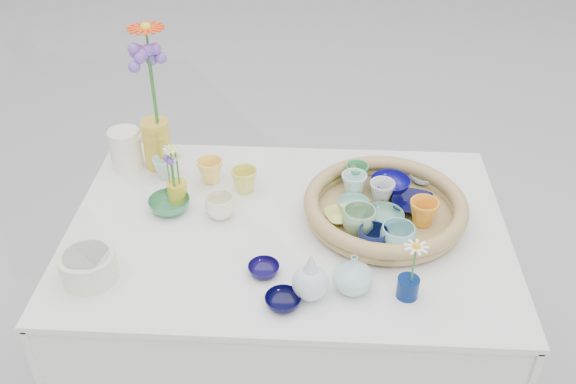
{
  "coord_description": "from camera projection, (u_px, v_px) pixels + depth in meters",
  "views": [
    {
      "loc": [
        0.08,
        -1.45,
        1.92
      ],
      "look_at": [
        0.0,
        0.02,
        0.87
      ],
      "focal_mm": 40.0,
      "sensor_mm": 36.0,
      "label": 1
    }
  ],
  "objects": [
    {
      "name": "loose_ceramic_2",
      "position": [
        170.0,
        205.0,
        1.9
      ],
      "size": [
        0.13,
        0.13,
        0.04
      ],
      "primitive_type": "imported",
      "rotation": [
        0.0,
        0.0,
        -0.02
      ],
      "color": "#32784D",
      "rests_on": "display_table"
    },
    {
      "name": "tray_ceramic_5",
      "position": [
        354.0,
        205.0,
        1.88
      ],
      "size": [
        0.12,
        0.12,
        0.03
      ],
      "primitive_type": "imported",
      "rotation": [
        0.0,
        0.0,
        -0.4
      ],
      "color": "#7CBEB3",
      "rests_on": "wicker_tray"
    },
    {
      "name": "gerbera",
      "position": [
        152.0,
        77.0,
        1.93
      ],
      "size": [
        0.14,
        0.14,
        0.33
      ],
      "primitive_type": null,
      "rotation": [
        0.0,
        0.0,
        -0.16
      ],
      "color": "#F53E0B",
      "rests_on": "tall_vase_yellow"
    },
    {
      "name": "bud_vase_cobalt",
      "position": [
        408.0,
        287.0,
        1.6
      ],
      "size": [
        0.07,
        0.07,
        0.06
      ],
      "primitive_type": "cylinder",
      "rotation": [
        0.0,
        0.0,
        -0.25
      ],
      "color": "#051B4E",
      "rests_on": "display_table"
    },
    {
      "name": "wicker_tray",
      "position": [
        385.0,
        208.0,
        1.86
      ],
      "size": [
        0.47,
        0.47,
        0.08
      ],
      "primitive_type": null,
      "color": "olive",
      "rests_on": "display_table"
    },
    {
      "name": "tray_ceramic_9",
      "position": [
        373.0,
        239.0,
        1.72
      ],
      "size": [
        0.09,
        0.09,
        0.07
      ],
      "primitive_type": "imported",
      "rotation": [
        0.0,
        0.0,
        -0.06
      ],
      "color": "#0C1640",
      "rests_on": "wicker_tray"
    },
    {
      "name": "loose_ceramic_4",
      "position": [
        264.0,
        269.0,
        1.68
      ],
      "size": [
        0.1,
        0.1,
        0.03
      ],
      "primitive_type": "imported",
      "rotation": [
        0.0,
        0.0,
        -0.29
      ],
      "color": "#0E073E",
      "rests_on": "display_table"
    },
    {
      "name": "loose_ceramic_3",
      "position": [
        220.0,
        207.0,
        1.87
      ],
      "size": [
        0.1,
        0.1,
        0.07
      ],
      "primitive_type": "imported",
      "rotation": [
        0.0,
        0.0,
        -0.11
      ],
      "color": "#F4EBC5",
      "rests_on": "display_table"
    },
    {
      "name": "tall_vase_yellow",
      "position": [
        157.0,
        144.0,
        2.06
      ],
      "size": [
        0.1,
        0.1,
        0.17
      ],
      "primitive_type": "cylinder",
      "rotation": [
        0.0,
        0.0,
        -0.13
      ],
      "color": "gold",
      "rests_on": "display_table"
    },
    {
      "name": "single_daisy",
      "position": [
        414.0,
        264.0,
        1.55
      ],
      "size": [
        0.09,
        0.09,
        0.13
      ],
      "primitive_type": null,
      "rotation": [
        0.0,
        0.0,
        -0.27
      ],
      "color": "white",
      "rests_on": "bud_vase_cobalt"
    },
    {
      "name": "loose_ceramic_0",
      "position": [
        210.0,
        171.0,
        2.02
      ],
      "size": [
        0.11,
        0.11,
        0.08
      ],
      "primitive_type": "imported",
      "rotation": [
        0.0,
        0.0,
        -0.4
      ],
      "color": "#FFD35A",
      "rests_on": "display_table"
    },
    {
      "name": "tray_ceramic_6",
      "position": [
        354.0,
        184.0,
        1.93
      ],
      "size": [
        0.09,
        0.09,
        0.07
      ],
      "primitive_type": "imported",
      "rotation": [
        0.0,
        0.0,
        -0.23
      ],
      "color": "silver",
      "rests_on": "wicker_tray"
    },
    {
      "name": "tray_ceramic_2",
      "position": [
        423.0,
        213.0,
        1.81
      ],
      "size": [
        0.09,
        0.09,
        0.08
      ],
      "primitive_type": "imported",
      "rotation": [
        0.0,
        0.0,
        0.08
      ],
      "color": "#FFA125",
      "rests_on": "wicker_tray"
    },
    {
      "name": "tray_ceramic_0",
      "position": [
        390.0,
        185.0,
        1.96
      ],
      "size": [
        0.14,
        0.14,
        0.04
      ],
      "primitive_type": "imported",
      "rotation": [
        0.0,
        0.0,
        0.21
      ],
      "color": "#0E0A71",
      "rests_on": "wicker_tray"
    },
    {
      "name": "tray_ceramic_4",
      "position": [
        359.0,
        221.0,
        1.78
      ],
      "size": [
        0.11,
        0.11,
        0.08
      ],
      "primitive_type": "imported",
      "rotation": [
        0.0,
        0.0,
        0.12
      ],
      "color": "#88B988",
      "rests_on": "wicker_tray"
    },
    {
      "name": "tray_ceramic_7",
      "position": [
        382.0,
        192.0,
        1.9
      ],
      "size": [
        0.08,
        0.08,
        0.07
      ],
      "primitive_type": "imported",
      "rotation": [
        0.0,
        0.0,
        -0.02
      ],
      "color": "silver",
      "rests_on": "wicker_tray"
    },
    {
      "name": "loose_ceramic_6",
      "position": [
        283.0,
        301.0,
        1.58
      ],
      "size": [
        0.09,
        0.09,
        0.03
      ],
      "primitive_type": "imported",
      "rotation": [
        0.0,
        0.0,
        -0.05
      ],
      "color": "black",
      "rests_on": "display_table"
    },
    {
      "name": "fluted_bowl",
      "position": [
        88.0,
        266.0,
        1.65
      ],
      "size": [
        0.17,
        0.17,
        0.08
      ],
      "primitive_type": null,
      "rotation": [
        0.0,
        0.0,
        -0.18
      ],
      "color": "beige",
      "rests_on": "display_table"
    },
    {
      "name": "tray_ceramic_1",
      "position": [
        413.0,
        204.0,
        1.88
      ],
      "size": [
        0.15,
        0.15,
        0.03
      ],
      "primitive_type": "imported",
      "rotation": [
        0.0,
        0.0,
        -0.18
      ],
      "color": "black",
      "rests_on": "wicker_tray"
    },
    {
      "name": "white_pitcher",
      "position": [
        126.0,
        149.0,
        2.07
      ],
      "size": [
        0.16,
        0.13,
        0.13
      ],
      "primitive_type": null,
      "rotation": [
        0.0,
        0.0,
        0.25
      ],
      "color": "#E8E5C5",
      "rests_on": "display_table"
    },
    {
      "name": "tray_ceramic_10",
      "position": [
        342.0,
        216.0,
        1.84
      ],
      "size": [
        0.12,
        0.12,
        0.02
      ],
      "primitive_type": "imported",
      "rotation": [
        0.0,
        0.0,
        0.32
      ],
      "color": "#D5D161",
      "rests_on": "wicker_tray"
    },
    {
      "name": "loose_ceramic_5",
      "position": [
        165.0,
        168.0,
        2.04
      ],
      "size": [
        0.1,
        0.1,
        0.07
      ],
      "primitive_type": "imported",
      "rotation": [
        0.0,
        0.0,
        -0.41
      ],
      "color": "silver",
      "rests_on": "display_table"
    },
    {
      "name": "loose_ceramic_1",
      "position": [
        244.0,
        180.0,
        1.97
      ],
      "size": [
        0.1,
        0.1,
        0.08
      ],
      "primitive_type": "imported",
      "rotation": [
        0.0,
        0.0,
        0.27
      ],
      "color": "#DDD251",
      "rests_on": "display_table"
    },
    {
      "name": "tray_ceramic_11",
      "position": [
        397.0,
        238.0,
        1.72
      ],
      "size": [
        0.13,
        0.13,
        0.08
      ],
      "primitive_type": "imported",
      "rotation": [
        0.0,
        0.0,
        0.41
      ],
      "color": "#7EBEB9",
      "rests_on": "wicker_tray"
    },
    {
      "name": "bud_vase_seafoam",
      "position": [
        353.0,
        273.0,
        1.61
      ],
      "size": [
        0.13,
        0.13,
        0.11
      ],
      "primitive_type": "imported",
      "rotation": [
        0.0,
        0.0,
        -0.24
      ],
      "color": "#A3CCC7",
      "rests_on": "display_table"
    },
    {
      "name": "tray_ceramic_12",
      "position": [
        357.0,
        174.0,
        1.98
      ],
      "size": [
        0.09,
        0.09,
        0.07
      ],
      "primitive_type": "imported",
      "rotation": [
        0.0,
        0.0,
        0.29
      ],
      "color": "#3E9154",
      "rests_on": "wicker_tray"
    },
    {
      "name": "tray_ceramic_8",
      "position": [
        423.0,
        177.0,
        2.0
      ],
      "size": [
        0.09,
        0.09,
        0.03
      ],
      "primitive_type": "imported",
      "rotation": [
        0.0,
        0.0,
        -0.08
      ],
      "color": "#96BAD2",
      "rests_on": "wicker_tray"
    },
    {
      "name": "tray_ceramic_3",
      "position": [
        384.0,
        218.0,
        1.82
      ],
      "size": [
        0.14,
        0.14,
        0.04
      ],
      "primitive_type": "imported",
      "rotation": [
        0.0,
        0.0,
        -0.23
      ],
      "color": "slate",
      "rests_on": "wicker_tray"
    },
    {
      "name": "bud_vase_paleblue",
      "position": [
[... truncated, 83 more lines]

